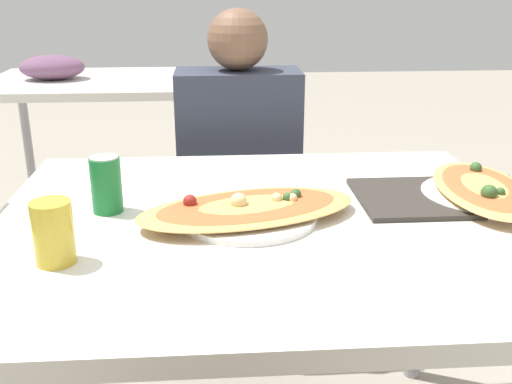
# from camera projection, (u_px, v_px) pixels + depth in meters

# --- Properties ---
(dining_table) EXTENTS (1.16, 0.97, 0.75)m
(dining_table) POSITION_uv_depth(u_px,v_px,m) (264.00, 248.00, 1.30)
(dining_table) COLOR silver
(dining_table) RESTS_ON ground_plane
(chair_far_seated) EXTENTS (0.40, 0.40, 0.91)m
(chair_far_seated) POSITION_uv_depth(u_px,v_px,m) (238.00, 193.00, 2.12)
(chair_far_seated) COLOR #3F2D1E
(chair_far_seated) RESTS_ON ground_plane
(person_seated) EXTENTS (0.40, 0.24, 1.14)m
(person_seated) POSITION_uv_depth(u_px,v_px,m) (239.00, 159.00, 1.96)
(person_seated) COLOR #2D2D38
(person_seated) RESTS_ON ground_plane
(pizza_main) EXTENTS (0.52, 0.35, 0.06)m
(pizza_main) POSITION_uv_depth(u_px,v_px,m) (248.00, 210.00, 1.27)
(pizza_main) COLOR white
(pizza_main) RESTS_ON dining_table
(soda_can) EXTENTS (0.07, 0.07, 0.12)m
(soda_can) POSITION_uv_depth(u_px,v_px,m) (106.00, 184.00, 1.30)
(soda_can) COLOR #197233
(soda_can) RESTS_ON dining_table
(drink_glass) EXTENTS (0.07, 0.07, 0.12)m
(drink_glass) POSITION_uv_depth(u_px,v_px,m) (53.00, 233.00, 1.06)
(drink_glass) COLOR gold
(drink_glass) RESTS_ON dining_table
(serving_tray) EXTENTS (0.42, 0.26, 0.01)m
(serving_tray) POSITION_uv_depth(u_px,v_px,m) (447.00, 197.00, 1.39)
(serving_tray) COLOR #332D28
(serving_tray) RESTS_ON dining_table
(pizza_second) EXTENTS (0.28, 0.43, 0.06)m
(pizza_second) POSITION_uv_depth(u_px,v_px,m) (483.00, 190.00, 1.39)
(pizza_second) COLOR white
(pizza_second) RESTS_ON dining_table
(background_table) EXTENTS (1.10, 0.80, 0.87)m
(background_table) POSITION_uv_depth(u_px,v_px,m) (91.00, 90.00, 3.04)
(background_table) COLOR silver
(background_table) RESTS_ON ground_plane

